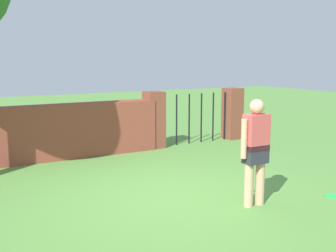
{
  "coord_description": "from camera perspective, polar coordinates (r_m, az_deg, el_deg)",
  "views": [
    {
      "loc": [
        -3.31,
        -5.64,
        2.22
      ],
      "look_at": [
        0.45,
        0.91,
        1.0
      ],
      "focal_mm": 45.36,
      "sensor_mm": 36.0,
      "label": 1
    }
  ],
  "objects": [
    {
      "name": "frisbee_green",
      "position": [
        7.45,
        21.32,
        -8.73
      ],
      "size": [
        0.27,
        0.27,
        0.02
      ],
      "primitive_type": "cylinder",
      "color": "green",
      "rests_on": "ground"
    },
    {
      "name": "person",
      "position": [
        6.45,
        11.69,
        -2.85
      ],
      "size": [
        0.54,
        0.22,
        1.62
      ],
      "rotation": [
        0.0,
        0.0,
        -0.01
      ],
      "color": "tan",
      "rests_on": "ground"
    },
    {
      "name": "brick_wall",
      "position": [
        9.5,
        -18.39,
        -1.1
      ],
      "size": [
        5.91,
        0.5,
        1.21
      ],
      "primitive_type": "cube",
      "color": "brown",
      "rests_on": "ground"
    },
    {
      "name": "ground_plane",
      "position": [
        6.9,
        0.55,
        -9.58
      ],
      "size": [
        40.0,
        40.0,
        0.0
      ],
      "primitive_type": "plane",
      "color": "#568C3D"
    },
    {
      "name": "fence_gate",
      "position": [
        11.12,
        3.69,
        1.29
      ],
      "size": [
        2.89,
        0.44,
        1.4
      ],
      "color": "brown",
      "rests_on": "ground"
    }
  ]
}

